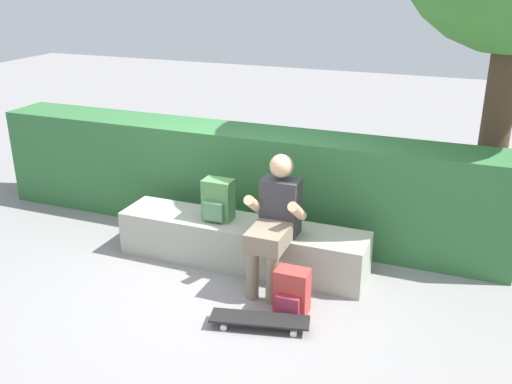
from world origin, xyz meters
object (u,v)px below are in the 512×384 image
at_px(skateboard_near_person, 260,320).
at_px(backpack_on_bench, 218,200).
at_px(backpack_on_ground, 292,292).
at_px(bench_main, 241,243).
at_px(person_skater, 275,218).

relative_size(skateboard_near_person, backpack_on_bench, 2.06).
bearing_deg(backpack_on_ground, skateboard_near_person, -119.08).
bearing_deg(backpack_on_ground, bench_main, 138.59).
relative_size(bench_main, backpack_on_ground, 6.10).
relative_size(skateboard_near_person, backpack_on_ground, 2.06).
xyz_separation_m(person_skater, skateboard_near_person, (0.13, -0.72, -0.57)).
distance_m(backpack_on_bench, backpack_on_ground, 1.23).
bearing_deg(backpack_on_ground, backpack_on_bench, 146.75).
relative_size(person_skater, backpack_on_bench, 2.98).
xyz_separation_m(skateboard_near_person, backpack_on_ground, (0.17, 0.30, 0.12)).
bearing_deg(backpack_on_ground, person_skater, 125.84).
distance_m(person_skater, skateboard_near_person, 0.93).
distance_m(bench_main, backpack_on_bench, 0.48).
bearing_deg(bench_main, person_skater, -27.58).
distance_m(skateboard_near_person, backpack_on_bench, 1.35).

